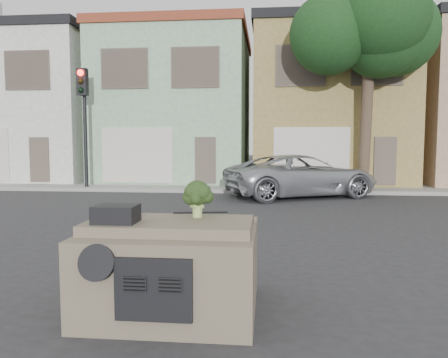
# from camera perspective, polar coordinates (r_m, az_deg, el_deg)

# --- Properties ---
(ground_plane) EXTENTS (120.00, 120.00, 0.00)m
(ground_plane) POSITION_cam_1_polar(r_m,az_deg,el_deg) (8.45, -2.19, -9.09)
(ground_plane) COLOR #303033
(ground_plane) RESTS_ON ground
(sidewalk) EXTENTS (40.00, 3.00, 0.15)m
(sidewalk) POSITION_cam_1_polar(r_m,az_deg,el_deg) (18.76, 2.23, -1.14)
(sidewalk) COLOR gray
(sidewalk) RESTS_ON ground
(townhouse_white) EXTENTS (7.20, 8.20, 7.55)m
(townhouse_white) POSITION_cam_1_polar(r_m,az_deg,el_deg) (25.73, -22.68, 8.37)
(townhouse_white) COLOR silver
(townhouse_white) RESTS_ON ground
(townhouse_mint) EXTENTS (7.20, 8.20, 7.55)m
(townhouse_mint) POSITION_cam_1_polar(r_m,az_deg,el_deg) (23.16, -5.90, 9.15)
(townhouse_mint) COLOR #93BC95
(townhouse_mint) RESTS_ON ground
(townhouse_tan) EXTENTS (7.20, 8.20, 7.55)m
(townhouse_tan) POSITION_cam_1_polar(r_m,az_deg,el_deg) (22.87, 13.08, 9.10)
(townhouse_tan) COLOR #998347
(townhouse_tan) RESTS_ON ground
(silver_pickup) EXTENTS (6.21, 4.70, 1.57)m
(silver_pickup) POSITION_cam_1_polar(r_m,az_deg,el_deg) (16.50, 10.06, -2.30)
(silver_pickup) COLOR #AFB2B8
(silver_pickup) RESTS_ON ground
(traffic_signal) EXTENTS (0.40, 0.40, 5.10)m
(traffic_signal) POSITION_cam_1_polar(r_m,az_deg,el_deg) (19.21, -17.79, 6.17)
(traffic_signal) COLOR black
(traffic_signal) RESTS_ON ground
(tree_near) EXTENTS (4.40, 4.00, 8.50)m
(tree_near) POSITION_cam_1_polar(r_m,az_deg,el_deg) (18.46, 18.15, 11.51)
(tree_near) COLOR #183C18
(tree_near) RESTS_ON ground
(car_dashboard) EXTENTS (2.00, 1.80, 1.12)m
(car_dashboard) POSITION_cam_1_polar(r_m,az_deg,el_deg) (5.45, -6.64, -10.91)
(car_dashboard) COLOR #6D624E
(car_dashboard) RESTS_ON ground
(instrument_hump) EXTENTS (0.48, 0.38, 0.20)m
(instrument_hump) POSITION_cam_1_polar(r_m,az_deg,el_deg) (5.14, -13.91, -4.45)
(instrument_hump) COLOR black
(instrument_hump) RESTS_ON car_dashboard
(wiper_arm) EXTENTS (0.69, 0.15, 0.02)m
(wiper_arm) POSITION_cam_1_polar(r_m,az_deg,el_deg) (5.64, -3.08, -4.40)
(wiper_arm) COLOR black
(wiper_arm) RESTS_ON car_dashboard
(broccoli) EXTENTS (0.53, 0.53, 0.46)m
(broccoli) POSITION_cam_1_polar(r_m,az_deg,el_deg) (5.33, -3.51, -2.54)
(broccoli) COLOR #1F3214
(broccoli) RESTS_ON car_dashboard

